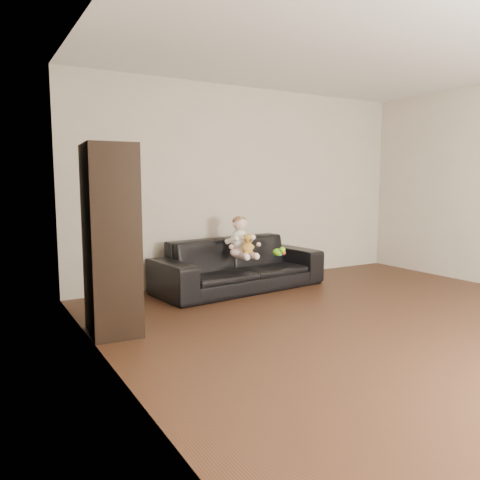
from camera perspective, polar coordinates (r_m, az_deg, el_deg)
floor at (r=4.53m, az=19.69°, el=-10.57°), size 5.50×5.50×0.00m
ceiling at (r=4.50m, az=21.18°, el=22.85°), size 5.50×5.50×0.00m
wall_back at (r=6.44m, az=1.07°, el=6.72°), size 5.00×0.00×5.00m
wall_left at (r=2.88m, az=-13.37°, el=6.08°), size 0.00×5.50×5.50m
sofa at (r=5.87m, az=-0.08°, el=-2.96°), size 2.25×1.08×0.63m
cabinet at (r=4.25m, az=-15.45°, el=-0.03°), size 0.46×0.60×1.67m
shelf_item at (r=4.23m, az=-15.36°, el=5.04°), size 0.20×0.26×0.28m
baby at (r=5.70m, az=0.07°, el=0.06°), size 0.35×0.43×0.51m
teddy_bear at (r=5.57m, az=0.97°, el=-0.57°), size 0.15×0.15×0.25m
toy_green at (r=5.88m, az=4.60°, el=-1.50°), size 0.12×0.14×0.10m
toy_rattle at (r=5.95m, az=5.30°, el=-1.56°), size 0.08×0.08×0.07m
toy_blue_disc at (r=5.94m, az=4.64°, el=-1.81°), size 0.15×0.15×0.02m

